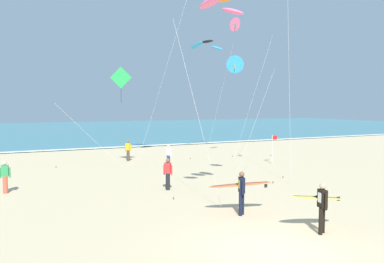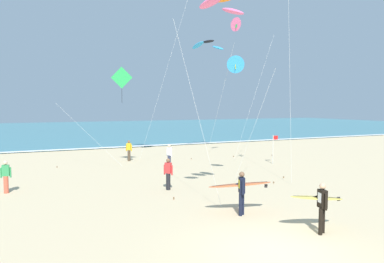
{
  "view_description": "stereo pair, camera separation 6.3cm",
  "coord_description": "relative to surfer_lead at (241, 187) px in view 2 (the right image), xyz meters",
  "views": [
    {
      "loc": [
        -6.59,
        -8.35,
        4.25
      ],
      "look_at": [
        -0.86,
        4.06,
        3.27
      ],
      "focal_mm": 34.26,
      "sensor_mm": 36.0,
      "label": 1
    },
    {
      "loc": [
        -6.53,
        -8.38,
        4.25
      ],
      "look_at": [
        -0.86,
        4.06,
        3.27
      ],
      "focal_mm": 34.26,
      "sensor_mm": 36.0,
      "label": 2
    }
  ],
  "objects": [
    {
      "name": "kite_arc_charcoal_low",
      "position": [
        7.22,
        17.0,
        8.48
      ],
      "size": [
        3.15,
        4.25,
        9.93
      ],
      "color": "#2D99DB",
      "rests_on": "ground"
    },
    {
      "name": "shoreline_foam",
      "position": [
        -1.04,
        24.2,
        -0.96
      ],
      "size": [
        160.0,
        0.92,
        0.01
      ],
      "primitive_type": "cube",
      "color": "white",
      "rests_on": "ocean_water"
    },
    {
      "name": "kite_arc_amber_mid",
      "position": [
        -0.34,
        0.95,
        7.18
      ],
      "size": [
        2.5,
        3.22,
        8.56
      ],
      "color": "pink",
      "rests_on": "ground"
    },
    {
      "name": "surfer_trailing",
      "position": [
        1.28,
        -2.88,
        -0.01
      ],
      "size": [
        1.98,
        1.11,
        1.71
      ],
      "color": "black",
      "rests_on": "ground"
    },
    {
      "name": "bystander_red_top",
      "position": [
        -1.12,
        5.01,
        -0.24
      ],
      "size": [
        0.36,
        0.4,
        1.59
      ],
      "color": "black",
      "rests_on": "ground"
    },
    {
      "name": "bystander_white_top",
      "position": [
        1.29,
        11.19,
        -0.24
      ],
      "size": [
        0.29,
        0.47,
        1.59
      ],
      "color": "#2D334C",
      "rests_on": "ground"
    },
    {
      "name": "bystander_yellow_top",
      "position": [
        -0.46,
        15.19,
        -0.24
      ],
      "size": [
        0.41,
        0.34,
        1.59
      ],
      "color": "#4C3D2D",
      "rests_on": "ground"
    },
    {
      "name": "kite_delta_rose_far",
      "position": [
        6.91,
        11.9,
        9.16
      ],
      "size": [
        4.94,
        1.47,
        10.79
      ],
      "color": "pink",
      "rests_on": "ground"
    },
    {
      "name": "kite_diamond_emerald_high",
      "position": [
        -1.75,
        12.28,
        4.88
      ],
      "size": [
        4.73,
        2.46,
        6.81
      ],
      "color": "green",
      "rests_on": "ground"
    },
    {
      "name": "bystander_green_top",
      "position": [
        -8.52,
        7.59,
        -0.24
      ],
      "size": [
        0.5,
        0.22,
        1.59
      ],
      "color": "#D8593F",
      "rests_on": "ground"
    },
    {
      "name": "kite_delta_cobalt_distant",
      "position": [
        2.96,
        5.31,
        5.39
      ],
      "size": [
        2.17,
        1.68,
        6.96
      ],
      "color": "#2D99DB",
      "rests_on": "ground"
    },
    {
      "name": "surfer_lead",
      "position": [
        0.0,
        0.0,
        0.0
      ],
      "size": [
        2.53,
        1.35,
        1.71
      ],
      "color": "black",
      "rests_on": "ground"
    },
    {
      "name": "lifeguard_flag",
      "position": [
        8.81,
        9.59,
        0.22
      ],
      "size": [
        0.45,
        0.05,
        2.1
      ],
      "color": "silver",
      "rests_on": "ground"
    },
    {
      "name": "ground_plane",
      "position": [
        -1.04,
        -3.65,
        -1.05
      ],
      "size": [
        160.0,
        160.0,
        0.0
      ],
      "primitive_type": "plane",
      "color": "#D1BA8E"
    },
    {
      "name": "ocean_water",
      "position": [
        -1.04,
        53.9,
        -1.01
      ],
      "size": [
        160.0,
        60.0,
        0.08
      ],
      "primitive_type": "cube",
      "color": "teal",
      "rests_on": "ground"
    }
  ]
}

